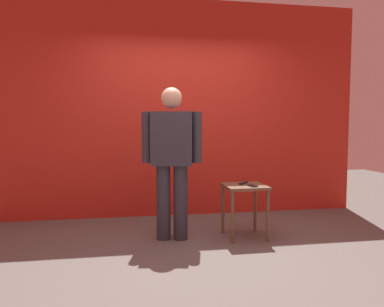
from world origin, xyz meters
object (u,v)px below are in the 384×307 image
at_px(side_table, 245,195).
at_px(cell_phone, 252,186).
at_px(tv_remote, 243,183).
at_px(standing_person, 172,155).

relative_size(side_table, cell_phone, 4.16).
bearing_deg(side_table, tv_remote, 83.84).
bearing_deg(tv_remote, cell_phone, -36.03).
bearing_deg(side_table, standing_person, 174.74).
relative_size(side_table, tv_remote, 3.53).
distance_m(standing_person, tv_remote, 0.89).
distance_m(side_table, tv_remote, 0.14).
bearing_deg(cell_phone, side_table, 111.15).
height_order(cell_phone, tv_remote, tv_remote).
relative_size(standing_person, cell_phone, 11.66).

